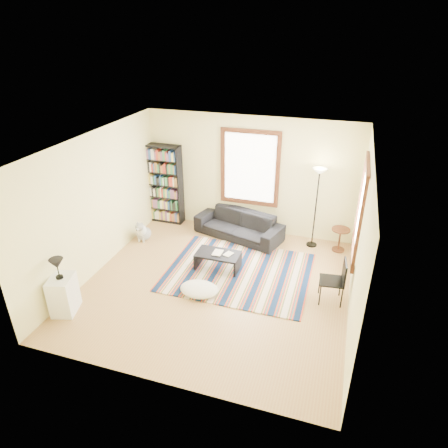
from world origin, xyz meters
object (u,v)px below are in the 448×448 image
(bookshelf, at_px, (165,184))
(coffee_table, at_px, (218,261))
(side_table, at_px, (339,240))
(folding_chair, at_px, (332,281))
(floor_cushion, at_px, (199,289))
(white_cabinet, at_px, (64,295))
(sofa, at_px, (239,225))
(dog, at_px, (144,230))
(floor_lamp, at_px, (316,209))

(bookshelf, bearing_deg, coffee_table, -41.32)
(side_table, xyz_separation_m, folding_chair, (-0.05, -1.92, 0.16))
(bookshelf, height_order, floor_cushion, bookshelf)
(folding_chair, bearing_deg, white_cabinet, -165.48)
(floor_cushion, bearing_deg, bookshelf, 125.64)
(sofa, height_order, white_cabinet, white_cabinet)
(floor_cushion, xyz_separation_m, dog, (-2.00, 1.58, 0.16))
(floor_lamp, distance_m, white_cabinet, 5.41)
(side_table, bearing_deg, folding_chair, -91.49)
(bookshelf, xyz_separation_m, coffee_table, (1.98, -1.74, -0.82))
(bookshelf, bearing_deg, floor_cushion, -54.36)
(floor_lamp, bearing_deg, floor_cushion, -126.00)
(side_table, distance_m, folding_chair, 1.93)
(side_table, distance_m, white_cabinet, 5.80)
(floor_lamp, xyz_separation_m, side_table, (0.60, -0.05, -0.66))
(folding_chair, xyz_separation_m, dog, (-4.37, 1.05, -0.18))
(sofa, relative_size, dog, 4.14)
(floor_cushion, height_order, dog, dog)
(sofa, distance_m, bookshelf, 2.14)
(floor_lamp, bearing_deg, dog, -166.42)
(floor_lamp, relative_size, white_cabinet, 2.66)
(floor_cushion, bearing_deg, white_cabinet, -150.08)
(side_table, height_order, white_cabinet, white_cabinet)
(folding_chair, bearing_deg, bookshelf, 146.72)
(coffee_table, xyz_separation_m, folding_chair, (2.31, -0.40, 0.25))
(sofa, height_order, folding_chair, folding_chair)
(sofa, bearing_deg, folding_chair, -23.65)
(floor_cushion, height_order, side_table, side_table)
(side_table, relative_size, dog, 1.07)
(sofa, bearing_deg, coffee_table, -75.43)
(coffee_table, xyz_separation_m, floor_cushion, (-0.06, -0.93, -0.09))
(bookshelf, distance_m, floor_lamp, 3.74)
(bookshelf, height_order, white_cabinet, bookshelf)
(bookshelf, distance_m, side_table, 4.40)
(sofa, relative_size, bookshelf, 1.04)
(floor_lamp, height_order, side_table, floor_lamp)
(coffee_table, xyz_separation_m, white_cabinet, (-2.14, -2.13, 0.17))
(sofa, relative_size, floor_cushion, 2.78)
(folding_chair, bearing_deg, dog, 159.76)
(coffee_table, relative_size, folding_chair, 1.05)
(coffee_table, distance_m, white_cabinet, 3.03)
(coffee_table, distance_m, floor_lamp, 2.47)
(sofa, distance_m, coffee_table, 1.48)
(sofa, distance_m, floor_lamp, 1.84)
(bookshelf, relative_size, white_cabinet, 2.86)
(floor_lamp, distance_m, dog, 3.99)
(coffee_table, distance_m, folding_chair, 2.35)
(sofa, bearing_deg, dog, -142.75)
(floor_lamp, height_order, white_cabinet, floor_lamp)
(floor_cushion, relative_size, side_table, 1.39)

